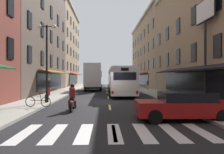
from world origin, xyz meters
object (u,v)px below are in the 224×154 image
(sedan_near, at_px, (183,106))
(billboard_sign, at_px, (205,24))
(pedestrian_mid, at_px, (148,84))
(transit_bus, at_px, (120,81))
(box_truck, at_px, (94,77))
(motorcycle_rider, at_px, (72,99))
(pedestrian_near, at_px, (49,86))
(sedan_mid, at_px, (96,83))
(bicycle_near, at_px, (38,101))
(street_lamp_twin, at_px, (47,59))

(sedan_near, bearing_deg, billboard_sign, 54.89)
(pedestrian_mid, bearing_deg, transit_bus, 3.47)
(billboard_sign, xyz_separation_m, box_truck, (-9.09, 16.70, -3.93))
(sedan_near, relative_size, motorcycle_rider, 2.15)
(box_truck, distance_m, sedan_near, 22.57)
(transit_bus, xyz_separation_m, motorcycle_rider, (-3.81, -11.49, -0.93))
(pedestrian_near, bearing_deg, pedestrian_mid, -117.06)
(sedan_mid, bearing_deg, box_truck, -89.64)
(sedan_near, bearing_deg, box_truck, 104.02)
(motorcycle_rider, bearing_deg, transit_bus, 71.64)
(bicycle_near, bearing_deg, box_truck, 81.84)
(billboard_sign, bearing_deg, sedan_mid, 107.75)
(sedan_near, distance_m, motorcycle_rider, 6.49)
(street_lamp_twin, bearing_deg, transit_bus, 53.08)
(billboard_sign, bearing_deg, street_lamp_twin, 175.13)
(transit_bus, xyz_separation_m, pedestrian_mid, (4.76, 7.20, -0.70))
(street_lamp_twin, bearing_deg, billboard_sign, -4.87)
(sedan_mid, bearing_deg, motorcycle_rider, -90.43)
(transit_bus, relative_size, motorcycle_rider, 5.62)
(pedestrian_near, relative_size, pedestrian_mid, 1.13)
(billboard_sign, relative_size, bicycle_near, 4.51)
(box_truck, xyz_separation_m, pedestrian_near, (-4.14, -9.77, -0.98))
(billboard_sign, bearing_deg, pedestrian_mid, 92.83)
(sedan_near, bearing_deg, transit_bus, 97.66)
(pedestrian_near, bearing_deg, motorcycle_rider, 138.13)
(sedan_mid, xyz_separation_m, pedestrian_mid, (8.34, -12.10, 0.24))
(motorcycle_rider, distance_m, bicycle_near, 2.41)
(sedan_mid, bearing_deg, pedestrian_near, -100.62)
(billboard_sign, relative_size, box_truck, 1.05)
(sedan_mid, relative_size, bicycle_near, 2.80)
(billboard_sign, xyz_separation_m, pedestrian_mid, (-0.82, 16.52, -5.05))
(box_truck, bearing_deg, motorcycle_rider, -90.92)
(sedan_near, relative_size, pedestrian_near, 2.51)
(motorcycle_rider, height_order, bicycle_near, motorcycle_rider)
(transit_bus, bearing_deg, bicycle_near, -119.52)
(billboard_sign, bearing_deg, bicycle_near, -172.78)
(box_truck, height_order, pedestrian_near, box_truck)
(billboard_sign, distance_m, sedan_near, 8.24)
(sedan_mid, bearing_deg, transit_bus, -79.48)
(transit_bus, distance_m, pedestrian_mid, 8.66)
(pedestrian_mid, bearing_deg, street_lamp_twin, 1.57)
(transit_bus, distance_m, sedan_mid, 19.65)
(billboard_sign, relative_size, motorcycle_rider, 3.70)
(billboard_sign, height_order, motorcycle_rider, billboard_sign)
(street_lamp_twin, bearing_deg, box_truck, 80.10)
(box_truck, bearing_deg, pedestrian_near, -112.99)
(motorcycle_rider, xyz_separation_m, pedestrian_mid, (8.57, 18.69, 0.23))
(transit_bus, xyz_separation_m, bicycle_near, (-6.12, -10.80, -1.14))
(billboard_sign, distance_m, box_truck, 19.41)
(pedestrian_mid, bearing_deg, billboard_sign, 39.76)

